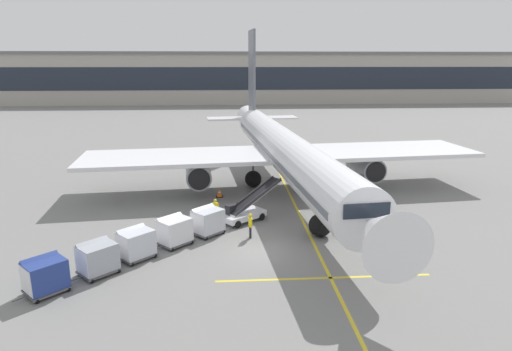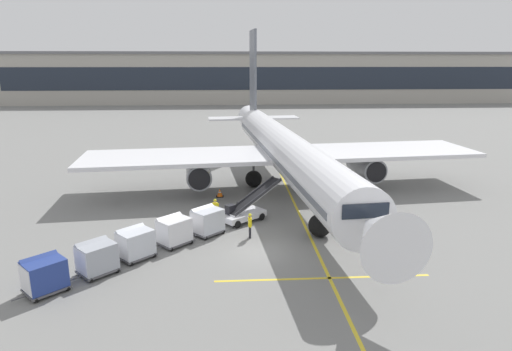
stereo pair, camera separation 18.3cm
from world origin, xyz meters
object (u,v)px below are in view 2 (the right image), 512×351
object	(u,v)px
parked_airplane	(283,149)
ground_crew_by_carts	(215,208)
safety_cone_wingtip	(201,186)
safety_cone_engine_keepout	(220,193)
baggage_cart_second	(174,230)
belt_loader	(245,210)
baggage_cart_fifth	(44,274)
ground_crew_by_loader	(250,224)
baggage_cart_third	(135,243)
baggage_cart_fourth	(97,257)
baggage_cart_lead	(207,220)

from	to	relation	value
parked_airplane	ground_crew_by_carts	bearing A→B (deg)	-126.02
safety_cone_wingtip	safety_cone_engine_keepout	bearing A→B (deg)	-53.25
baggage_cart_second	safety_cone_wingtip	bearing A→B (deg)	85.54
parked_airplane	belt_loader	size ratio (longest dim) A/B	9.22
baggage_cart_fifth	ground_crew_by_carts	distance (m)	13.09
baggage_cart_fifth	safety_cone_wingtip	world-z (taller)	baggage_cart_fifth
belt_loader	ground_crew_by_loader	size ratio (longest dim) A/B	2.85
ground_crew_by_loader	safety_cone_wingtip	world-z (taller)	ground_crew_by_loader
parked_airplane	belt_loader	distance (m)	9.69
parked_airplane	baggage_cart_third	size ratio (longest dim) A/B	17.96
safety_cone_engine_keepout	parked_airplane	bearing A→B (deg)	20.89
baggage_cart_fifth	safety_cone_wingtip	bearing A→B (deg)	69.43
parked_airplane	safety_cone_engine_keepout	distance (m)	7.15
baggage_cart_fifth	safety_cone_engine_keepout	bearing A→B (deg)	61.50
baggage_cart_second	parked_airplane	bearing A→B (deg)	55.45
ground_crew_by_carts	parked_airplane	bearing A→B (deg)	53.98
baggage_cart_second	baggage_cart_fourth	distance (m)	5.42
baggage_cart_second	baggage_cart_fifth	xyz separation A→B (m)	(-5.95, -5.75, 0.00)
baggage_cart_lead	safety_cone_engine_keepout	bearing A→B (deg)	85.34
baggage_cart_fourth	belt_loader	bearing A→B (deg)	42.75
ground_crew_by_loader	safety_cone_engine_keepout	distance (m)	9.79
baggage_cart_lead	safety_cone_wingtip	distance (m)	11.14
parked_airplane	baggage_cart_second	xyz separation A→B (m)	(-8.66, -12.58, -2.76)
baggage_cart_fifth	baggage_cart_third	bearing A→B (deg)	44.69
safety_cone_wingtip	baggage_cart_fifth	bearing A→B (deg)	-110.57
baggage_cart_lead	baggage_cart_second	distance (m)	2.67
baggage_cart_third	safety_cone_engine_keepout	bearing A→B (deg)	68.33
baggage_cart_third	safety_cone_wingtip	distance (m)	15.01
baggage_cart_fourth	safety_cone_wingtip	bearing A→B (deg)	73.75
ground_crew_by_loader	safety_cone_wingtip	bearing A→B (deg)	108.58
baggage_cart_third	ground_crew_by_loader	size ratio (longest dim) A/B	1.46
baggage_cart_fifth	safety_cone_wingtip	size ratio (longest dim) A/B	3.76
parked_airplane	baggage_cart_lead	size ratio (longest dim) A/B	17.96
baggage_cart_fifth	ground_crew_by_carts	bearing A→B (deg)	49.44
safety_cone_wingtip	ground_crew_by_loader	bearing A→B (deg)	-71.42
baggage_cart_second	baggage_cart_third	bearing A→B (deg)	-137.20
baggage_cart_fifth	baggage_cart_fourth	bearing A→B (deg)	42.26
parked_airplane	baggage_cart_lead	distance (m)	13.04
baggage_cart_second	safety_cone_engine_keepout	size ratio (longest dim) A/B	3.45
parked_airplane	ground_crew_by_loader	distance (m)	12.63
belt_loader	safety_cone_wingtip	bearing A→B (deg)	114.11
baggage_cart_second	ground_crew_by_loader	world-z (taller)	baggage_cart_second
baggage_cart_third	safety_cone_wingtip	bearing A→B (deg)	78.13
baggage_cart_second	baggage_cart_fourth	size ratio (longest dim) A/B	1.00
baggage_cart_fourth	ground_crew_by_carts	distance (m)	10.27
baggage_cart_third	safety_cone_engine_keepout	xyz separation A→B (m)	(4.88, 12.27, -0.64)
belt_loader	baggage_cart_third	world-z (taller)	belt_loader
belt_loader	baggage_cart_third	xyz separation A→B (m)	(-6.92, -6.11, 0.16)
parked_airplane	baggage_cart_third	distance (m)	18.28
ground_crew_by_carts	baggage_cart_lead	bearing A→B (deg)	-100.93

